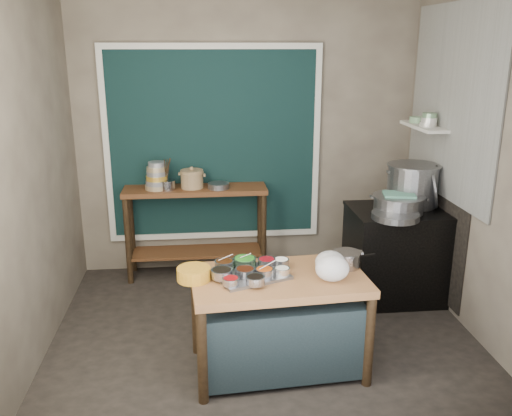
{
  "coord_description": "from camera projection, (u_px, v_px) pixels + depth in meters",
  "views": [
    {
      "loc": [
        -0.48,
        -4.08,
        2.35
      ],
      "look_at": [
        -0.03,
        0.25,
        1.03
      ],
      "focal_mm": 38.0,
      "sensor_mm": 36.0,
      "label": 1
    }
  ],
  "objects": [
    {
      "name": "stock_pot",
      "position": [
        412.0,
        185.0,
        5.1
      ],
      "size": [
        0.54,
        0.54,
        0.39
      ],
      "primitive_type": null,
      "rotation": [
        0.0,
        0.0,
        0.09
      ],
      "color": "gray",
      "rests_on": "stove_top"
    },
    {
      "name": "shelf_bowl_stack",
      "position": [
        428.0,
        120.0,
        5.02
      ],
      "size": [
        0.15,
        0.15,
        0.12
      ],
      "color": "silver",
      "rests_on": "wall_shelf"
    },
    {
      "name": "back_counter",
      "position": [
        197.0,
        232.0,
        5.64
      ],
      "size": [
        1.45,
        0.4,
        0.95
      ],
      "primitive_type": "cube",
      "color": "brown",
      "rests_on": "floor"
    },
    {
      "name": "left_wall",
      "position": [
        29.0,
        177.0,
        4.03
      ],
      "size": [
        0.02,
        3.0,
        2.8
      ],
      "primitive_type": "cube",
      "color": "#796E5D",
      "rests_on": "floor"
    },
    {
      "name": "utensil_cup",
      "position": [
        167.0,
        185.0,
        5.41
      ],
      "size": [
        0.21,
        0.21,
        0.1
      ],
      "primitive_type": "cylinder",
      "rotation": [
        0.0,
        0.0,
        -0.33
      ],
      "color": "gray",
      "rests_on": "back_counter"
    },
    {
      "name": "tile_panel",
      "position": [
        452.0,
        103.0,
        4.77
      ],
      "size": [
        0.02,
        1.7,
        1.7
      ],
      "primitive_type": "cube",
      "color": "#B2B2AA",
      "rests_on": "right_wall"
    },
    {
      "name": "prep_table",
      "position": [
        278.0,
        323.0,
        4.0
      ],
      "size": [
        1.3,
        0.8,
        0.75
      ],
      "primitive_type": "cube",
      "rotation": [
        0.0,
        0.0,
        0.07
      ],
      "color": "#9B6338",
      "rests_on": "floor"
    },
    {
      "name": "back_wall",
      "position": [
        247.0,
        139.0,
        5.64
      ],
      "size": [
        3.5,
        0.02,
        2.8
      ],
      "primitive_type": "cube",
      "color": "#796E5D",
      "rests_on": "floor"
    },
    {
      "name": "ceramic_crock",
      "position": [
        192.0,
        180.0,
        5.47
      ],
      "size": [
        0.31,
        0.31,
        0.16
      ],
      "primitive_type": null,
      "rotation": [
        0.0,
        0.0,
        -0.33
      ],
      "color": "#957851",
      "rests_on": "back_counter"
    },
    {
      "name": "floor",
      "position": [
        263.0,
        332.0,
        4.62
      ],
      "size": [
        3.5,
        3.0,
        0.02
      ],
      "primitive_type": "cube",
      "color": "#2E2723",
      "rests_on": "ground"
    },
    {
      "name": "green_cloth",
      "position": [
        399.0,
        194.0,
        4.89
      ],
      "size": [
        0.31,
        0.26,
        0.02
      ],
      "primitive_type": "cube",
      "rotation": [
        0.0,
        0.0,
        -0.2
      ],
      "color": "#5DAB94",
      "rests_on": "steamer"
    },
    {
      "name": "shallow_pan",
      "position": [
        395.0,
        216.0,
        4.74
      ],
      "size": [
        0.51,
        0.51,
        0.05
      ],
      "primitive_type": "cylinder",
      "rotation": [
        0.0,
        0.0,
        0.26
      ],
      "color": "gray",
      "rests_on": "stove_top"
    },
    {
      "name": "condiment_tray",
      "position": [
        252.0,
        275.0,
        3.88
      ],
      "size": [
        0.59,
        0.5,
        0.02
      ],
      "primitive_type": "cube",
      "rotation": [
        0.0,
        0.0,
        0.36
      ],
      "color": "gray",
      "rests_on": "prep_table"
    },
    {
      "name": "right_wall",
      "position": [
        479.0,
        166.0,
        4.38
      ],
      "size": [
        0.02,
        3.0,
        2.8
      ],
      "primitive_type": "cube",
      "color": "#796E5D",
      "rests_on": "floor"
    },
    {
      "name": "shelf_bowl_green",
      "position": [
        418.0,
        120.0,
        5.27
      ],
      "size": [
        0.19,
        0.19,
        0.06
      ],
      "primitive_type": "cylinder",
      "rotation": [
        0.0,
        0.0,
        -0.21
      ],
      "color": "gray",
      "rests_on": "wall_shelf"
    },
    {
      "name": "saucepan",
      "position": [
        346.0,
        259.0,
        4.03
      ],
      "size": [
        0.26,
        0.26,
        0.12
      ],
      "primitive_type": null,
      "rotation": [
        0.0,
        0.0,
        0.2
      ],
      "color": "gray",
      "rests_on": "prep_table"
    },
    {
      "name": "plastic_bag_b",
      "position": [
        330.0,
        262.0,
        3.93
      ],
      "size": [
        0.25,
        0.23,
        0.16
      ],
      "primitive_type": "ellipsoid",
      "rotation": [
        0.0,
        0.0,
        -0.24
      ],
      "color": "white",
      "rests_on": "prep_table"
    },
    {
      "name": "bowl_stack",
      "position": [
        157.0,
        177.0,
        5.42
      ],
      "size": [
        0.25,
        0.25,
        0.28
      ],
      "color": "tan",
      "rests_on": "back_counter"
    },
    {
      "name": "plastic_bag_a",
      "position": [
        332.0,
        269.0,
        3.79
      ],
      "size": [
        0.26,
        0.23,
        0.18
      ],
      "primitive_type": "ellipsoid",
      "rotation": [
        0.0,
        0.0,
        0.11
      ],
      "color": "white",
      "rests_on": "prep_table"
    },
    {
      "name": "wide_bowl",
      "position": [
        218.0,
        186.0,
        5.46
      ],
      "size": [
        0.25,
        0.25,
        0.05
      ],
      "primitive_type": "cylinder",
      "rotation": [
        0.0,
        0.0,
        -0.16
      ],
      "color": "gray",
      "rests_on": "back_counter"
    },
    {
      "name": "soot_patch",
      "position": [
        435.0,
        223.0,
        5.2
      ],
      "size": [
        0.01,
        1.3,
        1.3
      ],
      "primitive_type": "cube",
      "color": "black",
      "rests_on": "right_wall"
    },
    {
      "name": "stove_block",
      "position": [
        397.0,
        255.0,
        5.15
      ],
      "size": [
        0.9,
        0.68,
        0.85
      ],
      "primitive_type": "cube",
      "color": "black",
      "rests_on": "floor"
    },
    {
      "name": "curtain_frame",
      "position": [
        213.0,
        145.0,
        5.58
      ],
      "size": [
        2.22,
        0.03,
        2.02
      ],
      "primitive_type": null,
      "color": "beige",
      "rests_on": "back_wall"
    },
    {
      "name": "condiment_bowls",
      "position": [
        248.0,
        269.0,
        3.88
      ],
      "size": [
        0.58,
        0.46,
        0.07
      ],
      "color": "gray",
      "rests_on": "condiment_tray"
    },
    {
      "name": "yellow_basin",
      "position": [
        194.0,
        274.0,
        3.81
      ],
      "size": [
        0.31,
        0.31,
        0.09
      ],
      "primitive_type": "cylinder",
      "rotation": [
        0.0,
        0.0,
        0.41
      ],
      "color": "gold",
      "rests_on": "prep_table"
    },
    {
      "name": "steamer",
      "position": [
        399.0,
        204.0,
        4.91
      ],
      "size": [
        0.6,
        0.6,
        0.16
      ],
      "primitive_type": null,
      "rotation": [
        0.0,
        0.0,
        -0.3
      ],
      "color": "gray",
      "rests_on": "stove_top"
    },
    {
      "name": "curtain_panel",
      "position": [
        213.0,
        145.0,
        5.59
      ],
      "size": [
        2.1,
        0.02,
        1.9
      ],
      "primitive_type": "cube",
      "color": "black",
      "rests_on": "back_wall"
    },
    {
      "name": "wall_shelf",
      "position": [
        424.0,
        127.0,
        5.12
      ],
      "size": [
        0.22,
        0.7,
        0.03
      ],
      "primitive_type": "cube",
      "color": "beige",
      "rests_on": "right_wall"
    },
    {
      "name": "stove_top",
      "position": [
        401.0,
        211.0,
        5.02
      ],
      "size": [
        0.92,
        0.69,
        0.03
      ],
      "primitive_type": "cube",
      "color": "black",
      "rests_on": "stove_block"
    },
    {
      "name": "pot_lid",
      "position": [
        433.0,
        187.0,
        5.03
      ],
      "size": [
        0.2,
        0.41,
        0.4
      ],
      "primitive_type": "cylinder",
      "rotation": [
        0.0,
        1.36,
        -0.26
      ],
      "color": "gray",
      "rests_on": "stove_top"
    }
  ]
}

